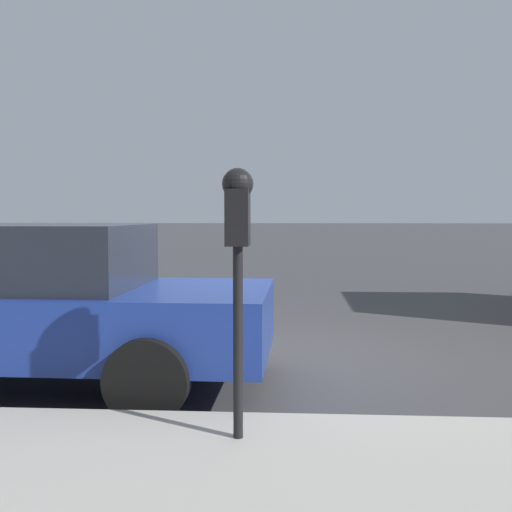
# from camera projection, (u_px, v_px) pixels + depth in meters

# --- Properties ---
(ground_plane) EXTENTS (220.00, 220.00, 0.00)m
(ground_plane) POSITION_uv_depth(u_px,v_px,m) (261.00, 360.00, 6.36)
(ground_plane) COLOR #424244
(parking_meter) EXTENTS (0.21, 0.19, 1.65)m
(parking_meter) POSITION_uv_depth(u_px,v_px,m) (238.00, 232.00, 3.60)
(parking_meter) COLOR black
(parking_meter) RESTS_ON sidewalk
(car_blue) EXTENTS (2.04, 4.52, 1.46)m
(car_blue) POSITION_uv_depth(u_px,v_px,m) (14.00, 301.00, 5.39)
(car_blue) COLOR navy
(car_blue) RESTS_ON ground_plane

